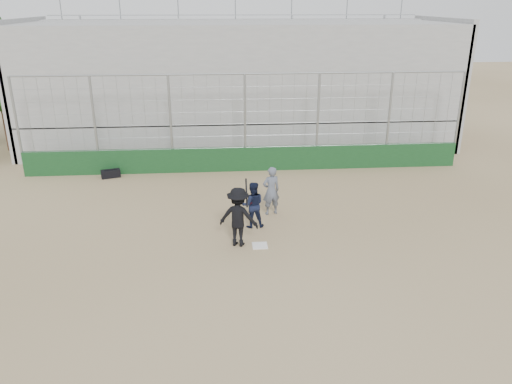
{
  "coord_description": "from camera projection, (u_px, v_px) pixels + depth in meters",
  "views": [
    {
      "loc": [
        -1.15,
        -12.95,
        6.66
      ],
      "look_at": [
        0.0,
        1.4,
        1.15
      ],
      "focal_mm": 35.0,
      "sensor_mm": 36.0,
      "label": 1
    }
  ],
  "objects": [
    {
      "name": "backstop",
      "position": [
        245.0,
        148.0,
        20.7
      ],
      "size": [
        18.1,
        0.25,
        4.04
      ],
      "color": "#123918",
      "rests_on": "ground"
    },
    {
      "name": "home_plate",
      "position": [
        260.0,
        246.0,
        14.52
      ],
      "size": [
        0.44,
        0.44,
        0.02
      ],
      "primitive_type": "cube",
      "color": "white",
      "rests_on": "ground"
    },
    {
      "name": "ground",
      "position": [
        260.0,
        246.0,
        14.52
      ],
      "size": [
        90.0,
        90.0,
        0.0
      ],
      "primitive_type": "plane",
      "color": "olive",
      "rests_on": "ground"
    },
    {
      "name": "umpire",
      "position": [
        271.0,
        193.0,
        16.46
      ],
      "size": [
        0.7,
        0.56,
        1.49
      ],
      "primitive_type": "imported",
      "rotation": [
        0.0,
        0.0,
        3.46
      ],
      "color": "#555C6C",
      "rests_on": "ground"
    },
    {
      "name": "bleachers",
      "position": [
        239.0,
        82.0,
        24.61
      ],
      "size": [
        20.25,
        6.7,
        6.98
      ],
      "color": "gray",
      "rests_on": "ground"
    },
    {
      "name": "catcher_crouched",
      "position": [
        253.0,
        212.0,
        15.56
      ],
      "size": [
        0.76,
        0.61,
        1.03
      ],
      "color": "black",
      "rests_on": "ground"
    },
    {
      "name": "batter_at_plate",
      "position": [
        238.0,
        217.0,
        14.3
      ],
      "size": [
        1.29,
        0.99,
        1.92
      ],
      "color": "black",
      "rests_on": "ground"
    },
    {
      "name": "equipment_bag",
      "position": [
        111.0,
        174.0,
        20.12
      ],
      "size": [
        0.81,
        0.52,
        0.36
      ],
      "color": "black",
      "rests_on": "ground"
    }
  ]
}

